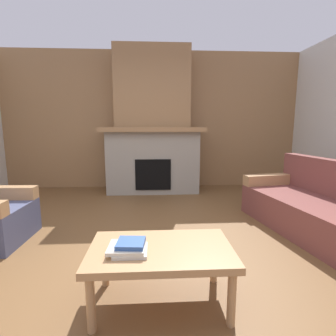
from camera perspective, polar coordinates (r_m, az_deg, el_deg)
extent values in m
plane|color=brown|center=(2.72, -3.19, -18.59)|extent=(9.00, 9.00, 0.00)
cube|color=#997047|center=(5.40, -3.43, 10.27)|extent=(6.00, 0.12, 2.70)
cube|color=gray|center=(5.03, -3.35, 1.47)|extent=(1.70, 0.70, 1.15)
cube|color=black|center=(4.74, -3.32, -1.42)|extent=(0.64, 0.08, 0.56)
cube|color=#997047|center=(4.94, -3.42, 8.48)|extent=(1.90, 0.82, 0.08)
cube|color=#997047|center=(5.13, -3.51, 17.20)|extent=(1.40, 0.50, 1.47)
cube|color=brown|center=(3.60, 28.92, -9.14)|extent=(1.15, 1.92, 0.40)
cube|color=tan|center=(4.14, 21.59, -2.33)|extent=(0.86, 0.31, 0.15)
cube|color=tan|center=(3.68, -32.30, -4.60)|extent=(0.76, 0.17, 0.15)
cube|color=tan|center=(1.92, -1.68, -17.63)|extent=(1.00, 0.60, 0.05)
cylinder|color=tan|center=(1.87, -16.67, -26.61)|extent=(0.06, 0.06, 0.38)
cylinder|color=tan|center=(1.89, 13.63, -26.00)|extent=(0.06, 0.06, 0.38)
cylinder|color=tan|center=(2.26, -13.75, -19.54)|extent=(0.06, 0.06, 0.38)
cylinder|color=tan|center=(2.28, 9.94, -19.15)|extent=(0.06, 0.06, 0.38)
cube|color=beige|center=(1.85, -8.30, -17.48)|extent=(0.23, 0.22, 0.02)
cube|color=beige|center=(1.84, -9.12, -16.80)|extent=(0.25, 0.22, 0.03)
cube|color=#335699|center=(1.84, -8.24, -15.96)|extent=(0.20, 0.19, 0.03)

